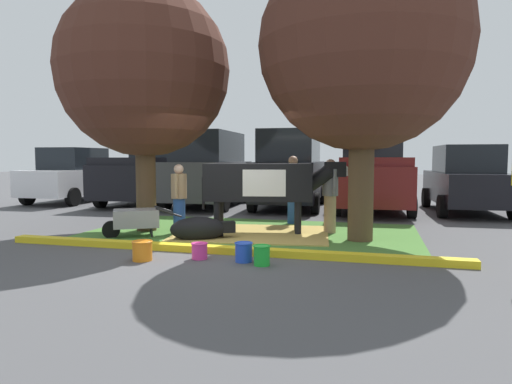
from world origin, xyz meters
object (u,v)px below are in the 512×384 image
Objects in this scene: bucket_pink at (200,250)px; wheelbarrow at (135,219)px; pickup_truck_black at (153,173)px; cow_holstein at (263,183)px; calf_lying at (200,229)px; bucket_orange at (142,250)px; hatchback_white at (75,176)px; person_visitor_far at (330,194)px; shade_tree_right at (363,47)px; shade_tree_left at (144,72)px; bucket_blue at (244,252)px; person_visitor_near at (293,187)px; suv_black at (291,169)px; pickup_truck_maroon at (372,175)px; sedan_blue at (466,180)px; suv_dark_grey at (209,169)px; bucket_green at (262,255)px.

wheelbarrow is at bearing 143.32° from bucket_pink.
pickup_truck_black reaches higher than wheelbarrow.
cow_holstein is 1.76m from calf_lying.
pickup_truck_black is (-4.25, 8.43, 0.95)m from bucket_orange.
person_visitor_far is at bearing -25.34° from hatchback_white.
bucket_orange is at bearing -128.21° from person_visitor_far.
shade_tree_right reaches higher than pickup_truck_black.
bucket_blue is at bearing -37.98° from shade_tree_left.
hatchback_white is (-8.95, 3.55, 0.07)m from person_visitor_near.
bucket_pink is 0.06× the size of suv_black.
sedan_blue is (2.73, -0.06, -0.13)m from pickup_truck_maroon.
pickup_truck_maroon is (5.35, 0.36, -0.16)m from suv_dark_grey.
bucket_orange is at bearing -127.25° from sedan_blue.
shade_tree_left is 4.18× the size of calf_lying.
wheelbarrow is at bearing 122.83° from bucket_orange.
pickup_truck_black is 1.17× the size of suv_dark_grey.
wheelbarrow is 7.96m from pickup_truck_maroon.
suv_black is at bearing -3.32° from pickup_truck_black.
shade_tree_left is 5.74m from suv_dark_grey.
person_visitor_far is 6.39m from suv_dark_grey.
pickup_truck_black is at bearing 143.81° from person_visitor_far.
cow_holstein is (-2.07, 0.37, -2.66)m from shade_tree_right.
suv_black is at bearing 0.25° from hatchback_white.
suv_black is at bearing 97.40° from bucket_green.
suv_dark_grey is (2.41, -0.54, 0.16)m from pickup_truck_black.
bucket_green is at bearing -102.69° from person_visitor_far.
person_visitor_far is 3.36m from bucket_green.
calf_lying is 0.24× the size of pickup_truck_black.
hatchback_white is at bearing 177.86° from suv_dark_grey.
pickup_truck_maroon is (1.90, 7.92, 0.95)m from bucket_blue.
person_visitor_near is at bearing 89.57° from bucket_blue.
pickup_truck_maroon is at bearing 88.21° from shade_tree_right.
cow_holstein reaches higher than bucket_blue.
bucket_pink is 9.61m from pickup_truck_black.
bucket_pink is at bearing -68.15° from calf_lying.
shade_tree_right is 4.58m from bucket_green.
hatchback_white is (-7.56, 6.25, 0.75)m from calf_lying.
suv_dark_grey is at bearing 114.51° from bucket_blue.
pickup_truck_black is (-5.85, 8.10, 0.95)m from bucket_blue.
suv_dark_grey reaches higher than hatchback_white.
hatchback_white is at bearing 139.42° from bucket_green.
shade_tree_left is at bearing -130.97° from pickup_truck_maroon.
bucket_green is (-0.72, -3.20, -0.71)m from person_visitor_far.
shade_tree_left is at bearing 143.15° from bucket_green.
calf_lying is at bearing -96.00° from suv_black.
person_visitor_near reaches higher than bucket_blue.
sedan_blue is at bearing 38.41° from person_visitor_near.
shade_tree_left reaches higher than pickup_truck_maroon.
bucket_blue is (0.75, -0.01, 0.02)m from bucket_pink.
pickup_truck_black is at bearing 116.78° from bucket_orange.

